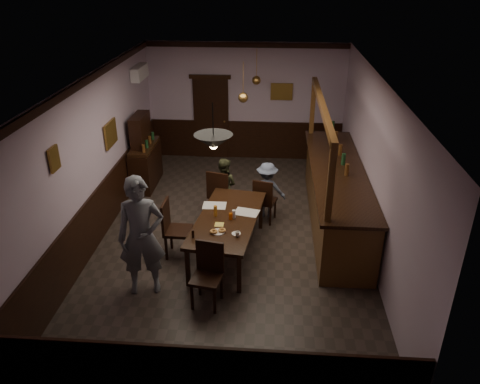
# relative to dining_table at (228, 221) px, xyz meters

# --- Properties ---
(room) EXTENTS (5.01, 8.01, 3.01)m
(room) POSITION_rel_dining_table_xyz_m (0.02, 0.67, 0.81)
(room) COLOR #2D2621
(room) RESTS_ON ground
(dining_table) EXTENTS (1.28, 2.31, 0.75)m
(dining_table) POSITION_rel_dining_table_xyz_m (0.00, 0.00, 0.00)
(dining_table) COLOR black
(dining_table) RESTS_ON ground
(chair_far_left) EXTENTS (0.56, 0.56, 1.05)m
(chair_far_left) POSITION_rel_dining_table_xyz_m (-0.29, 1.31, -0.11)
(chair_far_left) COLOR black
(chair_far_left) RESTS_ON ground
(chair_far_right) EXTENTS (0.51, 0.51, 0.94)m
(chair_far_right) POSITION_rel_dining_table_xyz_m (0.60, 1.20, -0.17)
(chair_far_right) COLOR black
(chair_far_right) RESTS_ON ground
(chair_near) EXTENTS (0.51, 0.51, 1.01)m
(chair_near) POSITION_rel_dining_table_xyz_m (-0.17, -1.31, -0.13)
(chair_near) COLOR black
(chair_near) RESTS_ON ground
(chair_side) EXTENTS (0.47, 0.47, 1.05)m
(chair_side) POSITION_rel_dining_table_xyz_m (-0.96, -0.08, -0.11)
(chair_side) COLOR black
(chair_side) RESTS_ON ground
(person_standing) EXTENTS (0.80, 0.62, 1.96)m
(person_standing) POSITION_rel_dining_table_xyz_m (-1.21, -1.10, 0.29)
(person_standing) COLOR slate
(person_standing) RESTS_ON ground
(person_seated_left) EXTENTS (0.70, 0.63, 1.19)m
(person_seated_left) POSITION_rel_dining_table_xyz_m (-0.24, 1.60, -0.09)
(person_seated_left) COLOR #404429
(person_seated_left) RESTS_ON ground
(person_seated_right) EXTENTS (0.76, 0.44, 1.17)m
(person_seated_right) POSITION_rel_dining_table_xyz_m (0.65, 1.48, -0.10)
(person_seated_right) COLOR slate
(person_seated_right) RESTS_ON ground
(newspaper_left) EXTENTS (0.42, 0.30, 0.01)m
(newspaper_left) POSITION_rel_dining_table_xyz_m (-0.28, 0.41, 0.07)
(newspaper_left) COLOR silver
(newspaper_left) RESTS_ON dining_table
(newspaper_right) EXTENTS (0.48, 0.39, 0.01)m
(newspaper_right) POSITION_rel_dining_table_xyz_m (0.32, 0.20, 0.07)
(newspaper_right) COLOR silver
(newspaper_right) RESTS_ON dining_table
(napkin) EXTENTS (0.17, 0.17, 0.00)m
(napkin) POSITION_rel_dining_table_xyz_m (-0.12, -0.26, 0.07)
(napkin) COLOR #DDC551
(napkin) RESTS_ON dining_table
(saucer) EXTENTS (0.15, 0.15, 0.01)m
(saucer) POSITION_rel_dining_table_xyz_m (0.19, -0.54, 0.07)
(saucer) COLOR white
(saucer) RESTS_ON dining_table
(coffee_cup) EXTENTS (0.09, 0.09, 0.07)m
(coffee_cup) POSITION_rel_dining_table_xyz_m (0.22, -0.61, 0.11)
(coffee_cup) COLOR white
(coffee_cup) RESTS_ON saucer
(pastry_plate) EXTENTS (0.22, 0.22, 0.01)m
(pastry_plate) POSITION_rel_dining_table_xyz_m (-0.11, -0.51, 0.07)
(pastry_plate) COLOR white
(pastry_plate) RESTS_ON dining_table
(pastry_ring_a) EXTENTS (0.13, 0.13, 0.04)m
(pastry_ring_a) POSITION_rel_dining_table_xyz_m (-0.17, -0.54, 0.10)
(pastry_ring_a) COLOR #C68C47
(pastry_ring_a) RESTS_ON pastry_plate
(pastry_ring_b) EXTENTS (0.13, 0.13, 0.04)m
(pastry_ring_b) POSITION_rel_dining_table_xyz_m (-0.04, -0.50, 0.10)
(pastry_ring_b) COLOR #C68C47
(pastry_ring_b) RESTS_ON pastry_plate
(soda_can) EXTENTS (0.07, 0.07, 0.12)m
(soda_can) POSITION_rel_dining_table_xyz_m (0.06, -0.06, 0.12)
(soda_can) COLOR orange
(soda_can) RESTS_ON dining_table
(beer_glass) EXTENTS (0.06, 0.06, 0.20)m
(beer_glass) POSITION_rel_dining_table_xyz_m (-0.22, 0.03, 0.16)
(beer_glass) COLOR #BF721E
(beer_glass) RESTS_ON dining_table
(water_glass) EXTENTS (0.06, 0.06, 0.15)m
(water_glass) POSITION_rel_dining_table_xyz_m (0.11, -0.01, 0.14)
(water_glass) COLOR silver
(water_glass) RESTS_ON dining_table
(pepper_mill) EXTENTS (0.04, 0.04, 0.14)m
(pepper_mill) POSITION_rel_dining_table_xyz_m (-0.49, -0.70, 0.13)
(pepper_mill) COLOR black
(pepper_mill) RESTS_ON dining_table
(sideboard) EXTENTS (0.46, 1.28, 1.69)m
(sideboard) POSITION_rel_dining_table_xyz_m (-2.19, 2.76, -0.01)
(sideboard) COLOR black
(sideboard) RESTS_ON ground
(bar_counter) EXTENTS (1.02, 4.39, 2.46)m
(bar_counter) POSITION_rel_dining_table_xyz_m (2.01, 1.30, -0.06)
(bar_counter) COLOR #4C2A14
(bar_counter) RESTS_ON ground
(door_back) EXTENTS (0.90, 0.06, 2.10)m
(door_back) POSITION_rel_dining_table_xyz_m (-0.88, 4.62, 0.36)
(door_back) COLOR black
(door_back) RESTS_ON ground
(ac_unit) EXTENTS (0.20, 0.85, 0.30)m
(ac_unit) POSITION_rel_dining_table_xyz_m (-2.36, 3.57, 1.76)
(ac_unit) COLOR white
(ac_unit) RESTS_ON ground
(picture_left_small) EXTENTS (0.04, 0.28, 0.36)m
(picture_left_small) POSITION_rel_dining_table_xyz_m (-2.44, -0.93, 1.46)
(picture_left_small) COLOR olive
(picture_left_small) RESTS_ON ground
(picture_left_large) EXTENTS (0.04, 0.62, 0.48)m
(picture_left_large) POSITION_rel_dining_table_xyz_m (-2.44, 1.47, 1.01)
(picture_left_large) COLOR olive
(picture_left_large) RESTS_ON ground
(picture_back) EXTENTS (0.55, 0.04, 0.42)m
(picture_back) POSITION_rel_dining_table_xyz_m (0.92, 4.63, 1.11)
(picture_back) COLOR olive
(picture_back) RESTS_ON ground
(pendant_iron) EXTENTS (0.56, 0.56, 0.68)m
(pendant_iron) POSITION_rel_dining_table_xyz_m (-0.11, -0.79, 1.74)
(pendant_iron) COLOR black
(pendant_iron) RESTS_ON ground
(pendant_brass_mid) EXTENTS (0.20, 0.20, 0.81)m
(pendant_brass_mid) POSITION_rel_dining_table_xyz_m (0.12, 2.12, 1.61)
(pendant_brass_mid) COLOR #BF8C3F
(pendant_brass_mid) RESTS_ON ground
(pendant_brass_far) EXTENTS (0.20, 0.20, 0.81)m
(pendant_brass_far) POSITION_rel_dining_table_xyz_m (0.32, 3.64, 1.61)
(pendant_brass_far) COLOR #BF8C3F
(pendant_brass_far) RESTS_ON ground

